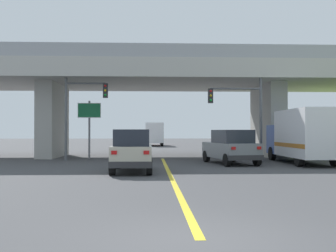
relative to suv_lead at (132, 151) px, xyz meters
The scene contains 10 objects.
ground 12.20m from the suv_lead, 81.81° to the left, with size 160.00×160.00×0.00m, color #424244.
overpass_bridge 13.01m from the suv_lead, 81.81° to the left, with size 33.58×9.96×7.68m.
lane_divider_stripe 2.48m from the suv_lead, 40.03° to the right, with size 0.20×22.07×0.01m, color yellow.
suv_lead is the anchor object (origin of this frame).
suv_crossing 7.26m from the suv_lead, 39.05° to the left, with size 2.85×4.96×2.02m.
box_truck 10.98m from the suv_lead, 24.43° to the left, with size 2.33×7.33×3.21m.
traffic_signal_nearside 10.36m from the suv_lead, 46.19° to the left, with size 3.59×0.36×5.62m.
traffic_signal_farside 9.09m from the suv_lead, 115.89° to the left, with size 2.84×0.36×5.81m.
highway_sign 10.89m from the suv_lead, 109.09° to the left, with size 1.65×0.17×4.13m.
semi_truck_distant 36.00m from the suv_lead, 87.69° to the left, with size 2.33×6.70×3.06m.
Camera 1 is at (-0.90, -7.34, 1.93)m, focal length 44.42 mm.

